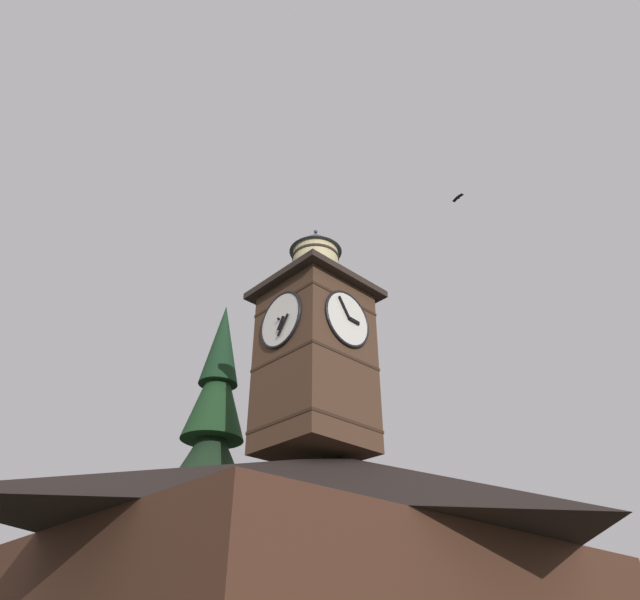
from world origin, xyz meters
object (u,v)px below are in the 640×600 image
Objects in this scene: moon at (199,506)px; flying_bird_high at (458,197)px; clock_tower at (315,348)px; pine_tree_behind at (204,511)px; building_main at (342,572)px.

flying_bird_high is (13.68, 40.75, 4.95)m from moon.
moon is (-18.43, -36.83, 2.55)m from clock_tower.
clock_tower is 7.54m from pine_tree_behind.
pine_tree_behind reaches higher than moon.
flying_bird_high is at bearing 116.14° from pine_tree_behind.
pine_tree_behind is (0.81, -6.35, 2.43)m from building_main.
clock_tower reaches higher than pine_tree_behind.
clock_tower is 9.71m from flying_bird_high.
building_main is 6.93× the size of moon.
building_main is 1.75× the size of clock_tower.
moon reaches higher than building_main.
pine_tree_behind is at bearing 59.05° from moon.
pine_tree_behind is 36.72m from moon.
building_main is 42.34m from moon.
flying_bird_high reaches higher than building_main.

